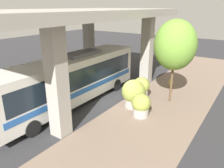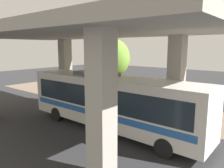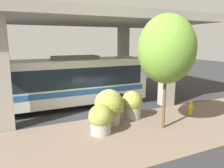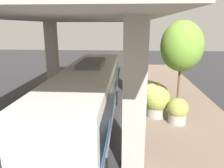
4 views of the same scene
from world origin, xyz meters
name	(u,v)px [view 4 (image 4 of 4)]	position (x,y,z in m)	size (l,w,h in m)	color
ground_plane	(138,115)	(0.00, 0.00, 0.00)	(80.00, 80.00, 0.00)	#2D2D30
sidewalk_strip	(184,117)	(-3.00, 0.00, 0.01)	(6.00, 40.00, 0.02)	#7A6656
overpass	(75,23)	(4.00, 0.00, 5.93)	(9.40, 19.01, 6.77)	#9E998E
bus	(89,95)	(2.90, 2.09, 2.04)	(2.81, 12.91, 3.76)	silver
fire_hydrant	(158,87)	(-2.05, -5.48, 0.47)	(0.47, 0.23, 0.93)	gold
planter_front	(151,95)	(-0.99, -1.67, 0.91)	(1.30, 1.30, 1.77)	#9E998E
planter_middle	(177,111)	(-2.32, 1.00, 0.80)	(1.27, 1.27, 1.60)	#9E998E
planter_back	(157,101)	(-1.19, 0.00, 1.03)	(1.72, 1.72, 2.05)	#9E998E
street_tree_near	(182,46)	(-3.09, -2.44, 4.37)	(3.02, 3.02, 6.19)	brown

